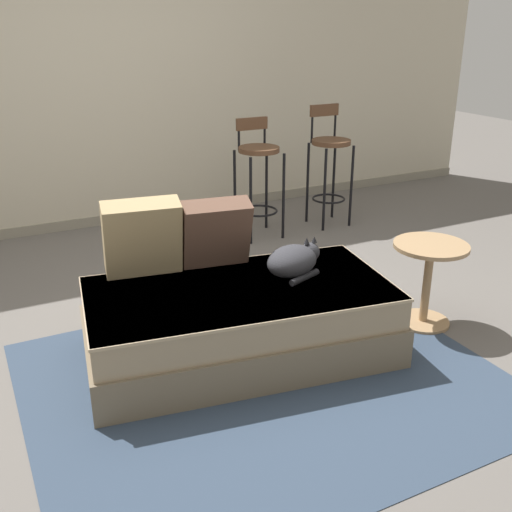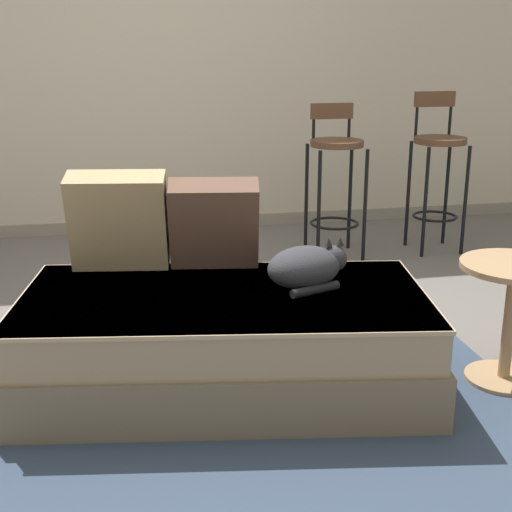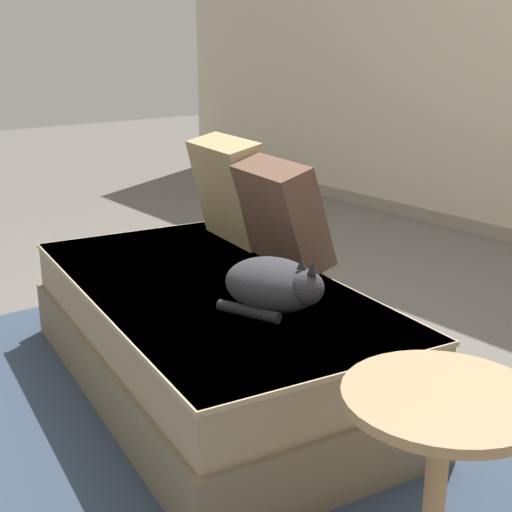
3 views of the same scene
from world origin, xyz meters
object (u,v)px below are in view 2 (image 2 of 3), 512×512
at_px(throw_pillow_middle, 214,224).
at_px(bar_stool_near_window, 335,168).
at_px(bar_stool_by_doorway, 438,161).
at_px(cat, 307,267).
at_px(throw_pillow_corner, 119,221).
at_px(couch, 225,340).
at_px(side_table, 511,305).

xyz_separation_m(throw_pillow_middle, bar_stool_near_window, (0.98, 1.39, -0.02)).
xyz_separation_m(throw_pillow_middle, bar_stool_by_doorway, (1.69, 1.39, -0.00)).
bearing_deg(bar_stool_near_window, throw_pillow_middle, -125.26).
bearing_deg(throw_pillow_middle, bar_stool_by_doorway, 39.45).
bearing_deg(cat, throw_pillow_corner, 153.36).
height_order(couch, bar_stool_by_doorway, bar_stool_by_doorway).
bearing_deg(couch, cat, 3.53).
height_order(bar_stool_near_window, side_table, bar_stool_near_window).
distance_m(couch, side_table, 1.18).
height_order(throw_pillow_corner, side_table, throw_pillow_corner).
distance_m(couch, bar_stool_near_window, 2.02).
height_order(throw_pillow_middle, bar_stool_near_window, bar_stool_near_window).
bearing_deg(side_table, bar_stool_by_doorway, 74.26).
bearing_deg(throw_pillow_corner, bar_stool_by_doorway, 32.34).
xyz_separation_m(couch, bar_stool_near_window, (0.99, 1.72, 0.38)).
xyz_separation_m(throw_pillow_corner, throw_pillow_middle, (0.41, -0.06, -0.02)).
bearing_deg(throw_pillow_corner, side_table, -20.14).
distance_m(couch, bar_stool_by_doorway, 2.45).
relative_size(couch, bar_stool_near_window, 1.78).
distance_m(couch, throw_pillow_corner, 0.70).
xyz_separation_m(throw_pillow_corner, bar_stool_by_doorway, (2.10, 1.33, -0.02)).
distance_m(throw_pillow_middle, bar_stool_near_window, 1.70).
height_order(throw_pillow_corner, throw_pillow_middle, throw_pillow_corner).
bearing_deg(side_table, bar_stool_near_window, 95.16).
relative_size(couch, throw_pillow_corner, 3.91).
xyz_separation_m(throw_pillow_middle, side_table, (1.15, -0.51, -0.27)).
distance_m(cat, bar_stool_by_doorway, 2.18).
relative_size(throw_pillow_middle, side_table, 0.81).
xyz_separation_m(couch, cat, (0.35, 0.02, 0.29)).
bearing_deg(bar_stool_by_doorway, couch, -134.57).
distance_m(throw_pillow_middle, bar_stool_by_doorway, 2.19).
bearing_deg(bar_stool_by_doorway, cat, -128.42).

